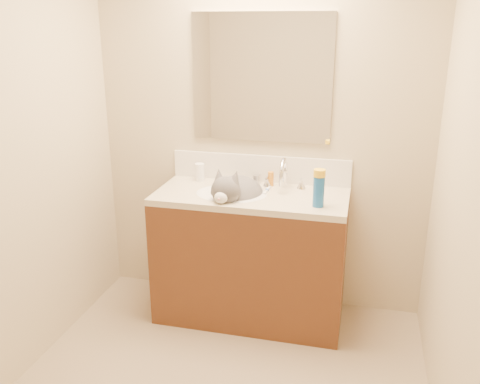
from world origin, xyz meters
The scene contains 16 objects.
room_shell centered at (0.00, 0.00, 1.49)m, with size 2.24×2.54×2.52m.
vanity_cabinet centered at (0.00, 0.97, 0.41)m, with size 1.20×0.55×0.82m, color #4D2814.
counter_slab centered at (0.00, 0.97, 0.84)m, with size 1.20×0.55×0.04m, color #C2B599.
basin centered at (-0.12, 0.94, 0.79)m, with size 0.45×0.36×0.14m, color white.
faucet centered at (0.18, 1.11, 0.95)m, with size 0.28×0.20×0.21m.
cat centered at (-0.10, 0.95, 0.85)m, with size 0.39×0.50×0.35m.
backsplash centered at (0.00, 1.24, 0.95)m, with size 1.20×0.02×0.18m, color silver.
mirror centered at (0.00, 1.24, 1.54)m, with size 0.90×0.02×0.80m, color white.
pill_bottle centered at (-0.40, 1.16, 0.92)m, with size 0.06×0.06×0.12m, color white.
pill_label centered at (-0.40, 1.16, 0.91)m, with size 0.06×0.06×0.04m, color gold.
silver_jar centered at (-0.01, 1.18, 0.89)m, with size 0.05×0.05×0.06m, color #B7B7BC.
amber_bottle centered at (0.09, 1.16, 0.91)m, with size 0.04×0.04×0.09m, color #C57417.
toothbrush centered at (0.09, 1.04, 0.87)m, with size 0.02×0.14×0.01m, color white.
toothbrush_head centered at (0.09, 1.04, 0.87)m, with size 0.02×0.03×0.02m, color #6E8FE9.
spray_can centered at (0.43, 0.84, 0.95)m, with size 0.07×0.07×0.18m, color #1754A4.
spray_cap centered at (0.43, 0.84, 1.06)m, with size 0.07×0.07×0.04m, color yellow.
Camera 1 is at (0.65, -1.96, 1.87)m, focal length 38.00 mm.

